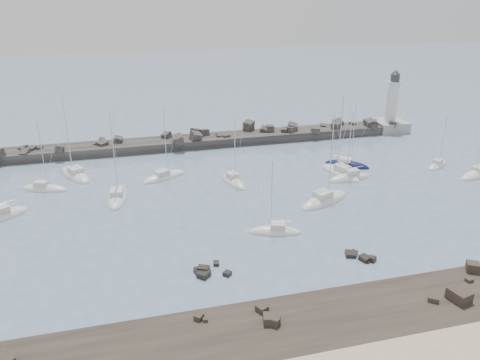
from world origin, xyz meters
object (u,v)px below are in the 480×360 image
object	(u,v)px
lighthouse	(390,117)
sailboat_1	(75,175)
sailboat_7	(324,201)
sailboat_12	(438,166)
sailboat_4	(164,177)
sailboat_11	(477,175)
sailboat_6	(233,182)
sailboat_9	(349,178)
sailboat_14	(45,189)
sailboat_5	(275,232)
sailboat_3	(118,198)
sailboat_10	(340,173)
sailboat_8	(347,165)

from	to	relation	value
lighthouse	sailboat_1	xyz separation A→B (m)	(-68.81, -11.66, -2.95)
sailboat_7	sailboat_12	distance (m)	28.41
sailboat_4	sailboat_11	xyz separation A→B (m)	(53.72, -12.80, 0.01)
sailboat_1	sailboat_7	distance (m)	43.50
sailboat_6	sailboat_1	bearing A→B (deg)	159.34
sailboat_6	sailboat_9	world-z (taller)	sailboat_9
sailboat_6	sailboat_14	xyz separation A→B (m)	(-30.77, 4.81, -0.02)
lighthouse	sailboat_6	size ratio (longest dim) A/B	1.17
sailboat_4	sailboat_7	bearing A→B (deg)	-35.12
sailboat_4	sailboat_11	size ratio (longest dim) A/B	0.99
sailboat_1	sailboat_5	bearing A→B (deg)	-45.91
lighthouse	sailboat_6	distance (m)	47.77
lighthouse	sailboat_12	xyz separation A→B (m)	(-3.83, -23.40, -2.96)
sailboat_9	sailboat_11	distance (m)	23.03
sailboat_3	sailboat_10	distance (m)	38.51
sailboat_11	sailboat_5	bearing A→B (deg)	-165.27
sailboat_1	sailboat_9	world-z (taller)	sailboat_1
sailboat_1	sailboat_3	bearing A→B (deg)	-58.43
sailboat_10	sailboat_9	bearing A→B (deg)	-78.51
sailboat_10	sailboat_4	bearing A→B (deg)	168.71
sailboat_8	sailboat_12	bearing A→B (deg)	-15.08
sailboat_5	sailboat_10	world-z (taller)	sailboat_10
sailboat_6	sailboat_9	size ratio (longest dim) A/B	0.96
sailboat_7	lighthouse	bearing A→B (deg)	46.74
sailboat_12	sailboat_14	world-z (taller)	sailboat_14
sailboat_6	sailboat_14	size ratio (longest dim) A/B	1.01
sailboat_11	sailboat_12	xyz separation A→B (m)	(-3.84, 5.85, -0.00)
sailboat_3	sailboat_5	distance (m)	26.45
lighthouse	sailboat_9	size ratio (longest dim) A/B	1.13
sailboat_4	sailboat_9	distance (m)	32.26
lighthouse	sailboat_10	distance (m)	32.46
sailboat_5	sailboat_7	world-z (taller)	sailboat_7
sailboat_8	lighthouse	bearing A→B (deg)	43.41
sailboat_8	sailboat_7	bearing A→B (deg)	-127.91
sailboat_9	sailboat_10	bearing A→B (deg)	101.49
sailboat_6	sailboat_14	world-z (taller)	sailboat_6
sailboat_5	sailboat_10	size ratio (longest dim) A/B	0.75
lighthouse	sailboat_8	world-z (taller)	lighthouse
sailboat_3	sailboat_5	world-z (taller)	sailboat_3
sailboat_6	sailboat_8	bearing A→B (deg)	6.51
sailboat_5	sailboat_11	xyz separation A→B (m)	(41.27, 10.85, 0.00)
sailboat_4	sailboat_11	bearing A→B (deg)	-13.41
sailboat_14	lighthouse	bearing A→B (deg)	12.88
sailboat_5	sailboat_12	world-z (taller)	sailboat_5
sailboat_9	sailboat_14	size ratio (longest dim) A/B	1.05
lighthouse	sailboat_11	distance (m)	29.40
sailboat_7	sailboat_10	distance (m)	12.59
sailboat_7	sailboat_12	world-z (taller)	sailboat_7
lighthouse	sailboat_11	world-z (taller)	lighthouse
sailboat_4	sailboat_6	world-z (taller)	sailboat_4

